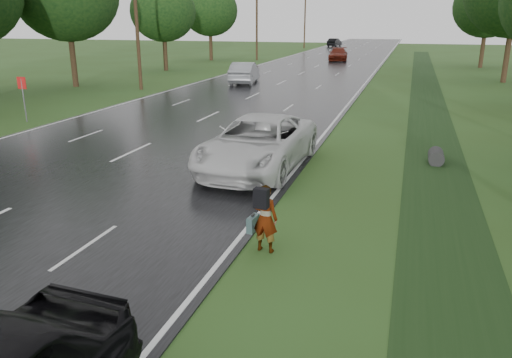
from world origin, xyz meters
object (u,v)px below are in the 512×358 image
object	(u,v)px
road_sign	(23,90)
white_pickup	(258,143)
pedestrian	(264,217)
silver_sedan	(244,73)

from	to	relation	value
road_sign	white_pickup	size ratio (longest dim) A/B	0.35
road_sign	white_pickup	xyz separation A→B (m)	(13.95, -4.68, -0.70)
pedestrian	white_pickup	world-z (taller)	white_pickup
silver_sedan	pedestrian	bearing A→B (deg)	100.50
white_pickup	silver_sedan	world-z (taller)	white_pickup
road_sign	pedestrian	bearing A→B (deg)	-34.29
road_sign	silver_sedan	distance (m)	19.55
pedestrian	road_sign	bearing A→B (deg)	-27.95
road_sign	silver_sedan	bearing A→B (deg)	73.07
pedestrian	silver_sedan	world-z (taller)	silver_sedan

